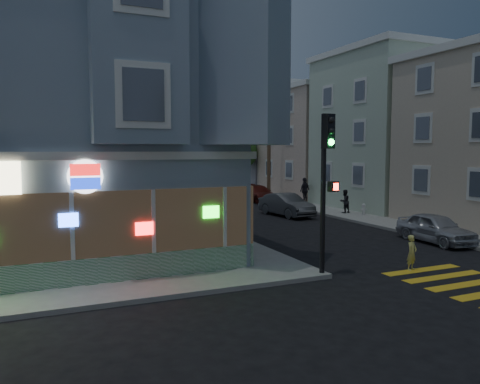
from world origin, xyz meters
TOP-DOWN VIEW (x-y plane):
  - ground at (0.00, 0.00)m, footprint 120.00×120.00m
  - sidewalk_ne at (23.00, 23.00)m, footprint 24.00×42.00m
  - corner_building at (-6.00, 10.98)m, footprint 14.60×14.60m
  - row_house_b at (19.50, 16.00)m, footprint 12.00×8.60m
  - row_house_c at (19.50, 25.00)m, footprint 12.00×8.60m
  - row_house_d at (19.50, 34.00)m, footprint 12.00×8.60m
  - utility_pole at (12.00, 24.00)m, footprint 2.20×0.30m
  - street_tree_near at (12.20, 30.00)m, footprint 3.00×3.00m
  - street_tree_far at (12.20, 38.00)m, footprint 3.00×3.00m
  - running_child at (6.16, 1.80)m, footprint 0.52×0.42m
  - pedestrian_a at (12.38, 14.12)m, footprint 0.79×0.65m
  - pedestrian_b at (13.00, 19.96)m, footprint 1.23×0.90m
  - parked_car_a at (10.70, 5.07)m, footprint 1.81×4.00m
  - parked_car_b at (8.76, 15.28)m, footprint 1.98×4.47m
  - parked_car_c at (10.70, 23.36)m, footprint 2.02×4.64m
  - parked_car_d at (10.70, 28.56)m, footprint 2.45×4.63m
  - traffic_signal at (2.82, 2.17)m, footprint 0.64×0.58m
  - fire_hydrant at (12.97, 12.95)m, footprint 0.41×0.23m

SIDE VIEW (x-z plane):
  - ground at x=0.00m, z-range 0.00..0.00m
  - sidewalk_ne at x=23.00m, z-range 0.00..0.15m
  - fire_hydrant at x=12.97m, z-range 0.17..0.87m
  - running_child at x=6.16m, z-range 0.00..1.23m
  - parked_car_d at x=10.70m, z-range 0.00..1.24m
  - parked_car_c at x=10.70m, z-range 0.00..1.33m
  - parked_car_a at x=10.70m, z-range 0.00..1.33m
  - parked_car_b at x=8.76m, z-range 0.00..1.43m
  - pedestrian_a at x=12.38m, z-range 0.15..1.64m
  - pedestrian_b at x=13.00m, z-range 0.15..2.08m
  - traffic_signal at x=2.82m, z-range 1.06..6.24m
  - street_tree_near at x=12.20m, z-range 1.29..6.59m
  - street_tree_far at x=12.20m, z-range 1.29..6.59m
  - row_house_c at x=19.50m, z-range 0.15..9.15m
  - utility_pole at x=12.00m, z-range 0.30..9.30m
  - row_house_b at x=19.50m, z-range 0.15..10.65m
  - row_house_d at x=19.50m, z-range 0.15..10.65m
  - corner_building at x=-6.00m, z-range 0.12..11.52m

